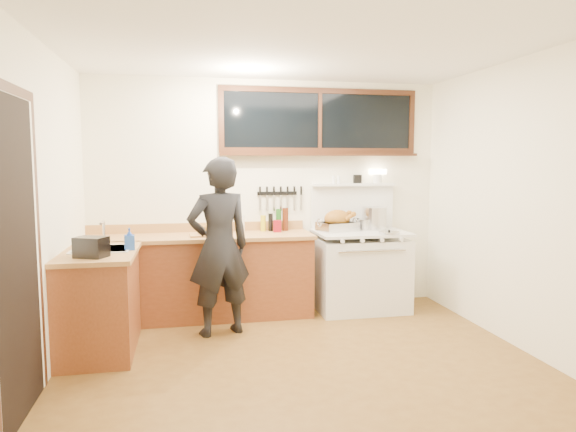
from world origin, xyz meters
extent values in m
cube|color=brown|center=(0.00, 0.00, -0.01)|extent=(4.00, 3.50, 0.02)
cube|color=white|center=(0.00, 1.77, 1.30)|extent=(4.00, 0.05, 2.60)
cube|color=white|center=(0.00, -1.77, 1.30)|extent=(4.00, 0.05, 2.60)
cube|color=white|center=(-2.02, 0.00, 1.30)|extent=(0.05, 3.50, 2.60)
cube|color=white|center=(2.02, 0.00, 1.30)|extent=(0.05, 3.50, 2.60)
cube|color=white|center=(0.00, 0.00, 2.62)|extent=(4.00, 3.50, 0.05)
cube|color=brown|center=(-0.80, 1.45, 0.43)|extent=(2.40, 0.60, 0.86)
cube|color=#B48147|center=(-0.80, 1.44, 0.88)|extent=(2.44, 0.64, 0.04)
cube|color=#B48147|center=(-0.80, 1.74, 0.95)|extent=(2.40, 0.03, 0.10)
sphere|color=#B78C38|center=(-1.80, 1.17, 0.70)|extent=(0.03, 0.03, 0.03)
sphere|color=#B78C38|center=(-1.30, 1.17, 0.70)|extent=(0.03, 0.03, 0.03)
sphere|color=#B78C38|center=(-0.80, 1.17, 0.70)|extent=(0.03, 0.03, 0.03)
sphere|color=#B78C38|center=(-0.30, 1.17, 0.70)|extent=(0.03, 0.03, 0.03)
sphere|color=#B78C38|center=(0.15, 1.17, 0.70)|extent=(0.03, 0.03, 0.03)
cube|color=brown|center=(-1.70, 0.62, 0.43)|extent=(0.60, 1.05, 0.86)
cube|color=#B48147|center=(-1.69, 0.62, 0.88)|extent=(0.64, 1.09, 0.04)
cube|color=white|center=(-1.68, 0.70, 0.84)|extent=(0.45, 0.40, 0.14)
cube|color=white|center=(-1.68, 0.70, 0.91)|extent=(0.50, 0.45, 0.01)
cylinder|color=silver|center=(-1.68, 0.88, 1.02)|extent=(0.02, 0.02, 0.24)
cylinder|color=silver|center=(-1.68, 0.80, 1.13)|extent=(0.02, 0.18, 0.02)
cube|color=white|center=(1.00, 1.40, 0.41)|extent=(1.00, 0.70, 0.82)
cube|color=white|center=(1.00, 1.40, 0.89)|extent=(1.02, 0.72, 0.03)
cube|color=white|center=(1.00, 1.06, 0.52)|extent=(0.88, 0.02, 0.46)
cylinder|color=silver|center=(1.00, 1.03, 0.74)|extent=(0.75, 0.02, 0.02)
cylinder|color=white|center=(0.67, 1.04, 0.85)|extent=(0.04, 0.03, 0.04)
cylinder|color=white|center=(0.89, 1.04, 0.85)|extent=(0.04, 0.03, 0.04)
cylinder|color=white|center=(1.11, 1.04, 0.85)|extent=(0.04, 0.03, 0.04)
cylinder|color=white|center=(1.33, 1.04, 0.85)|extent=(0.04, 0.03, 0.04)
cube|color=white|center=(1.00, 1.72, 1.15)|extent=(1.00, 0.05, 0.50)
cube|color=white|center=(1.00, 1.69, 1.41)|extent=(1.00, 0.12, 0.03)
cylinder|color=white|center=(1.30, 1.69, 1.48)|extent=(0.10, 0.10, 0.10)
cube|color=#FFE5B2|center=(1.30, 1.69, 1.57)|extent=(0.19, 0.09, 0.06)
cube|color=black|center=(1.05, 1.69, 1.48)|extent=(0.09, 0.05, 0.10)
cylinder|color=white|center=(0.82, 1.69, 1.47)|extent=(0.04, 0.04, 0.09)
cylinder|color=white|center=(0.76, 1.69, 1.47)|extent=(0.04, 0.04, 0.09)
cube|color=black|center=(0.60, 1.73, 2.15)|extent=(2.20, 0.01, 0.62)
cube|color=black|center=(0.60, 1.73, 2.49)|extent=(2.32, 0.04, 0.06)
cube|color=black|center=(0.60, 1.73, 1.81)|extent=(2.32, 0.04, 0.06)
cube|color=black|center=(-0.53, 1.73, 2.15)|extent=(0.06, 0.04, 0.62)
cube|color=black|center=(1.73, 1.73, 2.15)|extent=(0.06, 0.04, 0.62)
cube|color=black|center=(0.60, 1.73, 2.15)|extent=(0.04, 0.04, 0.62)
cube|color=black|center=(0.60, 1.68, 1.76)|extent=(2.32, 0.13, 0.03)
cube|color=black|center=(-1.99, -0.55, 1.05)|extent=(0.01, 0.86, 2.10)
cube|color=black|center=(-1.99, -0.07, 1.05)|extent=(0.01, 0.07, 2.10)
cube|color=black|center=(-1.99, -0.55, 2.14)|extent=(0.01, 1.04, 0.07)
cube|color=black|center=(0.10, 1.74, 1.32)|extent=(0.46, 0.02, 0.04)
cube|color=silver|center=(-0.10, 1.72, 1.21)|extent=(0.02, 0.00, 0.18)
cube|color=black|center=(-0.10, 1.72, 1.35)|extent=(0.02, 0.02, 0.10)
cube|color=silver|center=(-0.02, 1.72, 1.21)|extent=(0.02, 0.00, 0.18)
cube|color=black|center=(-0.02, 1.72, 1.35)|extent=(0.02, 0.02, 0.10)
cube|color=silver|center=(0.06, 1.72, 1.21)|extent=(0.02, 0.00, 0.18)
cube|color=black|center=(0.06, 1.72, 1.35)|extent=(0.02, 0.02, 0.10)
cube|color=silver|center=(0.14, 1.72, 1.21)|extent=(0.03, 0.00, 0.18)
cube|color=black|center=(0.14, 1.72, 1.35)|extent=(0.02, 0.02, 0.10)
cube|color=silver|center=(0.22, 1.72, 1.21)|extent=(0.03, 0.00, 0.18)
cube|color=black|center=(0.22, 1.72, 1.35)|extent=(0.02, 0.02, 0.10)
cube|color=silver|center=(0.30, 1.72, 1.21)|extent=(0.03, 0.00, 0.18)
cube|color=black|center=(0.30, 1.72, 1.35)|extent=(0.02, 0.02, 0.10)
cube|color=silver|center=(0.38, 1.72, 1.21)|extent=(0.03, 0.00, 0.18)
cube|color=black|center=(0.38, 1.72, 1.35)|extent=(0.02, 0.02, 0.10)
imported|color=black|center=(-0.63, 0.87, 0.86)|extent=(0.72, 0.58, 1.73)
imported|color=blue|center=(-1.43, 0.64, 1.00)|extent=(0.10, 0.10, 0.20)
cube|color=black|center=(-1.70, 0.32, 0.98)|extent=(0.29, 0.26, 0.17)
cube|color=#B48147|center=(-0.72, 1.38, 0.91)|extent=(0.37, 0.29, 0.02)
ellipsoid|color=#945E1A|center=(-0.72, 1.38, 0.97)|extent=(0.20, 0.15, 0.12)
sphere|color=#945E1A|center=(-0.63, 1.43, 1.00)|extent=(0.05, 0.05, 0.05)
sphere|color=#945E1A|center=(-0.63, 1.34, 1.00)|extent=(0.05, 0.05, 0.05)
cube|color=silver|center=(0.75, 1.49, 0.95)|extent=(0.47, 0.40, 0.10)
cube|color=#3F3F42|center=(0.75, 1.49, 0.98)|extent=(0.42, 0.35, 0.03)
torus|color=silver|center=(0.54, 1.49, 1.00)|extent=(0.04, 0.10, 0.10)
torus|color=silver|center=(0.96, 1.49, 1.00)|extent=(0.04, 0.10, 0.10)
ellipsoid|color=#945E1A|center=(0.75, 1.49, 1.04)|extent=(0.37, 0.32, 0.20)
cylinder|color=#945E1A|center=(0.85, 1.41, 1.06)|extent=(0.12, 0.08, 0.09)
sphere|color=#945E1A|center=(0.91, 1.41, 1.09)|extent=(0.06, 0.06, 0.06)
cylinder|color=#945E1A|center=(0.85, 1.56, 1.06)|extent=(0.12, 0.08, 0.09)
sphere|color=#945E1A|center=(0.91, 1.56, 1.09)|extent=(0.06, 0.06, 0.06)
cylinder|color=silver|center=(1.21, 1.54, 1.03)|extent=(0.29, 0.29, 0.26)
cylinder|color=silver|center=(1.09, 1.52, 0.96)|extent=(0.20, 0.20, 0.12)
cylinder|color=black|center=(1.05, 1.63, 1.01)|extent=(0.07, 0.16, 0.02)
cylinder|color=silver|center=(1.24, 1.16, 0.91)|extent=(0.25, 0.25, 0.02)
sphere|color=black|center=(1.24, 1.16, 0.93)|extent=(0.03, 0.03, 0.03)
cube|color=maroon|center=(0.06, 1.53, 0.97)|extent=(0.10, 0.08, 0.13)
cylinder|color=white|center=(-0.33, 1.68, 0.99)|extent=(0.10, 0.10, 0.18)
cylinder|color=black|center=(-0.08, 1.63, 0.99)|extent=(0.06, 0.06, 0.18)
cylinder|color=black|center=(0.01, 1.63, 1.00)|extent=(0.05, 0.05, 0.20)
cylinder|color=black|center=(0.10, 1.63, 1.02)|extent=(0.06, 0.06, 0.25)
cylinder|color=black|center=(0.18, 1.63, 1.03)|extent=(0.07, 0.07, 0.26)
camera|label=1|loc=(-0.94, -4.06, 1.68)|focal=32.00mm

